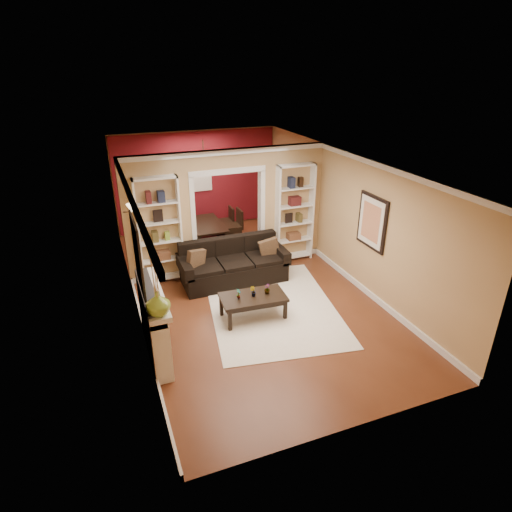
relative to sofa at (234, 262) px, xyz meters
name	(u,v)px	position (x,y,z in m)	size (l,w,h in m)	color
floor	(247,289)	(0.14, -0.45, -0.45)	(8.00, 8.00, 0.00)	brown
ceiling	(246,161)	(0.14, -0.45, 2.25)	(8.00, 8.00, 0.00)	white
wall_back	(197,180)	(0.14, 3.55, 0.90)	(8.00, 8.00, 0.00)	tan
wall_front	(361,343)	(0.14, -4.45, 0.90)	(8.00, 8.00, 0.00)	tan
wall_left	(129,245)	(-2.11, -0.45, 0.90)	(8.00, 8.00, 0.00)	tan
wall_right	(345,216)	(2.39, -0.45, 0.90)	(8.00, 8.00, 0.00)	tan
partition_wall	(228,211)	(0.14, 0.75, 0.90)	(4.50, 0.15, 2.70)	tan
red_back_panel	(198,182)	(0.14, 3.52, 0.87)	(4.44, 0.04, 2.64)	maroon
dining_window	(197,174)	(0.14, 3.48, 1.10)	(0.78, 0.03, 0.98)	#8CA5CC
area_rug	(272,306)	(0.35, -1.29, -0.44)	(2.36, 3.30, 0.01)	white
sofa	(234,262)	(0.00, 0.00, 0.00)	(2.30, 0.99, 0.90)	black
pillow_left	(196,260)	(-0.81, -0.02, 0.20)	(0.42, 0.12, 0.42)	brown
pillow_right	(269,249)	(0.81, -0.02, 0.20)	(0.42, 0.12, 0.42)	brown
coffee_table	(253,307)	(-0.12, -1.51, -0.22)	(1.19, 0.65, 0.45)	black
plant_left	(239,294)	(-0.40, -1.51, 0.11)	(0.11, 0.07, 0.21)	#336626
plant_center	(253,292)	(-0.12, -1.51, 0.10)	(0.10, 0.08, 0.19)	#336626
plant_right	(267,289)	(0.16, -1.51, 0.10)	(0.10, 0.10, 0.19)	#336626
bookshelf_left	(160,231)	(-1.41, 0.58, 0.70)	(0.90, 0.30, 2.30)	white
bookshelf_right	(294,214)	(1.69, 0.58, 0.70)	(0.90, 0.30, 2.30)	white
fireplace	(155,323)	(-1.95, -1.95, 0.13)	(0.32, 1.70, 1.16)	white
vase	(158,303)	(-1.95, -2.65, 0.89)	(0.34, 0.34, 0.36)	olive
mirror	(137,255)	(-2.09, -1.95, 1.35)	(0.03, 0.95, 1.10)	silver
wall_sconce	(128,210)	(-2.01, 0.10, 1.38)	(0.18, 0.18, 0.22)	#FFE0A5
framed_art	(372,222)	(2.35, -1.45, 1.10)	(0.04, 0.85, 1.05)	black
dining_table	(207,233)	(0.04, 2.33, -0.19)	(0.83, 1.48, 0.52)	black
dining_chair_nw	(189,235)	(-0.51, 2.03, -0.06)	(0.38, 0.38, 0.78)	black
dining_chair_ne	(231,226)	(0.59, 2.03, 0.01)	(0.46, 0.46, 0.93)	black
dining_chair_sw	(184,227)	(-0.51, 2.63, -0.06)	(0.39, 0.39, 0.78)	black
dining_chair_se	(224,221)	(0.59, 2.63, -0.05)	(0.40, 0.40, 0.80)	black
chandelier	(209,166)	(0.14, 2.25, 1.57)	(0.50, 0.50, 0.30)	#302015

